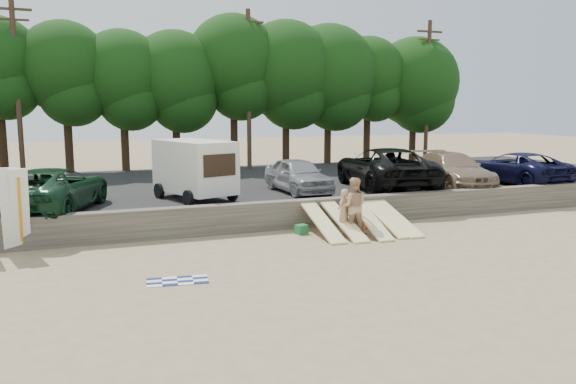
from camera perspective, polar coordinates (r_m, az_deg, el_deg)
name	(u,v)px	position (r m, az deg, el deg)	size (l,w,h in m)	color
ground	(335,247)	(17.45, 4.76, -5.56)	(120.00, 120.00, 0.00)	tan
seawall	(299,214)	(20.03, 1.14, -2.21)	(44.00, 0.50, 1.00)	#6B6356
parking_lot	(242,189)	(27.08, -4.68, 0.29)	(44.00, 14.50, 0.70)	#282828
treeline	(219,71)	(33.89, -6.98, 12.15)	(34.31, 6.19, 9.13)	#382616
utility_poles	(249,86)	(32.65, -4.01, 10.66)	(25.80, 0.26, 9.00)	#473321
box_trailer	(195,167)	(21.99, -9.48, 2.55)	(2.91, 3.98, 2.29)	silver
car_1	(53,189)	(20.96, -22.79, 0.25)	(2.52, 5.47, 1.52)	#13351F
car_2	(298,175)	(23.66, 1.02, 1.73)	(1.71, 4.24, 1.45)	#959599
car_3	(385,168)	(25.18, 9.80, 2.43)	(2.98, 6.47, 1.80)	black
car_4	(452,170)	(26.20, 16.33, 2.16)	(2.15, 5.30, 1.54)	#91765C
car_5	(516,168)	(28.50, 22.18, 2.30)	(2.45, 5.30, 1.47)	black
surfboard_upright_3	(10,211)	(18.24, -26.39, -1.70)	(0.50, 0.06, 2.60)	white
surfboard_upright_4	(20,211)	(18.20, -25.57, -1.71)	(0.50, 0.06, 2.60)	white
surfboard_low_0	(321,221)	(18.84, 3.40, -2.91)	(0.56, 3.00, 0.07)	#FDE89F
surfboard_low_1	(343,220)	(19.05, 5.60, -2.86)	(0.56, 3.00, 0.07)	#FDE89F
surfboard_low_2	(367,216)	(19.30, 8.03, -2.46)	(0.56, 3.00, 0.07)	#FDE89F
surfboard_low_3	(384,217)	(19.85, 9.78, -2.56)	(0.56, 3.00, 0.07)	#FDE89F
surfboard_low_4	(395,217)	(20.00, 10.87, -2.54)	(0.56, 3.00, 0.07)	#FDE89F
beachgoer_a	(343,212)	(18.97, 5.63, -2.02)	(0.57, 0.37, 1.55)	tan
beachgoer_b	(353,206)	(18.97, 6.64, -1.44)	(0.94, 0.73, 1.94)	tan
cooler	(301,229)	(19.06, 1.37, -3.82)	(0.38, 0.30, 0.32)	#227E44
gear_bag	(369,225)	(20.21, 8.26, -3.33)	(0.30, 0.25, 0.22)	orange
beach_towel	(178,281)	(14.33, -11.16, -8.85)	(1.50, 1.50, 0.00)	white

